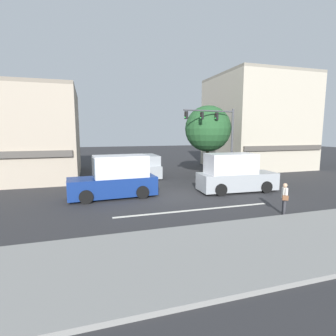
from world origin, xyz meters
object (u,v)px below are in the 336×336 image
at_px(box_truck_parked_curbside, 116,178).
at_px(box_truck_crossing_center, 235,174).
at_px(van_approaching_near, 147,166).
at_px(street_tree, 208,129).
at_px(utility_pole_near_left, 55,137).
at_px(pedestrian_foreground_with_bag, 285,197).
at_px(traffic_light_mast, 220,131).

relative_size(box_truck_parked_curbside, box_truck_crossing_center, 1.00).
bearing_deg(van_approaching_near, box_truck_parked_curbside, -117.26).
bearing_deg(street_tree, utility_pole_near_left, 179.93).
distance_m(street_tree, van_approaching_near, 6.69).
bearing_deg(utility_pole_near_left, street_tree, -0.07).
xyz_separation_m(street_tree, pedestrian_foreground_with_bag, (-0.98, -11.16, -3.57)).
xyz_separation_m(van_approaching_near, pedestrian_foreground_with_bag, (4.27, -13.38, -0.05)).
relative_size(street_tree, van_approaching_near, 1.43).
distance_m(street_tree, box_truck_parked_curbside, 10.63).
distance_m(traffic_light_mast, box_truck_crossing_center, 4.83).
xyz_separation_m(traffic_light_mast, pedestrian_foreground_with_bag, (-1.12, -9.16, -3.35)).
distance_m(box_truck_parked_curbside, box_truck_crossing_center, 8.36).
bearing_deg(box_truck_crossing_center, utility_pole_near_left, 155.26).
distance_m(street_tree, pedestrian_foreground_with_bag, 11.76).
relative_size(box_truck_parked_curbside, pedestrian_foreground_with_bag, 3.42).
bearing_deg(utility_pole_near_left, traffic_light_mast, -8.79).
distance_m(traffic_light_mast, pedestrian_foreground_with_bag, 9.81).
relative_size(traffic_light_mast, box_truck_parked_curbside, 1.09).
distance_m(box_truck_parked_curbside, pedestrian_foreground_with_bag, 10.12).
height_order(street_tree, box_truck_parked_curbside, street_tree).
height_order(box_truck_parked_curbside, van_approaching_near, box_truck_parked_curbside).
bearing_deg(van_approaching_near, traffic_light_mast, -38.04).
height_order(traffic_light_mast, box_truck_crossing_center, traffic_light_mast).
xyz_separation_m(traffic_light_mast, box_truck_crossing_center, (-0.71, -3.68, -3.05)).
height_order(traffic_light_mast, box_truck_parked_curbside, traffic_light_mast).
height_order(utility_pole_near_left, box_truck_crossing_center, utility_pole_near_left).
distance_m(box_truck_parked_curbside, van_approaching_near, 7.94).
height_order(utility_pole_near_left, pedestrian_foreground_with_bag, utility_pole_near_left).
xyz_separation_m(box_truck_parked_curbside, pedestrian_foreground_with_bag, (7.90, -6.32, -0.30)).
relative_size(utility_pole_near_left, traffic_light_mast, 1.21).
distance_m(traffic_light_mast, van_approaching_near, 7.60).
distance_m(utility_pole_near_left, van_approaching_near, 8.51).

